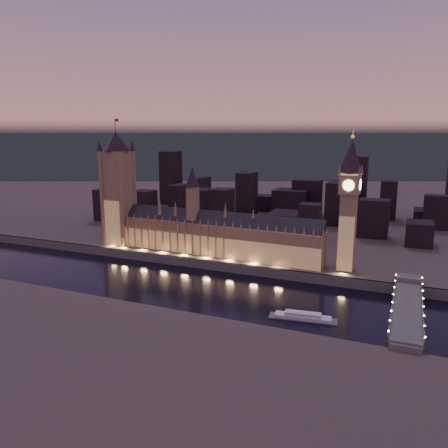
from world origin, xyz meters
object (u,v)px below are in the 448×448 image
at_px(victoria_tower, 118,183).
at_px(elizabeth_tower, 349,194).
at_px(westminster_bridge, 407,310).
at_px(river_boat, 303,317).
at_px(palace_of_westminster, 212,234).

bearing_deg(victoria_tower, elizabeth_tower, 0.00).
xyz_separation_m(victoria_tower, westminster_bridge, (265.20, -65.37, -61.90)).
relative_size(westminster_bridge, river_boat, 2.60).
xyz_separation_m(elizabeth_tower, westminster_bridge, (47.20, -65.37, -63.07)).
height_order(victoria_tower, river_boat, victoria_tower).
bearing_deg(westminster_bridge, river_boat, -156.81).
distance_m(palace_of_westminster, westminster_bridge, 178.44).
xyz_separation_m(victoria_tower, elizabeth_tower, (218.00, 0.00, 1.17)).
xyz_separation_m(palace_of_westminster, victoria_tower, (-100.35, 0.18, 41.52)).
relative_size(palace_of_westminster, elizabeth_tower, 1.84).
height_order(palace_of_westminster, elizabeth_tower, elizabeth_tower).
bearing_deg(westminster_bridge, elizabeth_tower, 125.83).
bearing_deg(victoria_tower, westminster_bridge, -13.85).
bearing_deg(palace_of_westminster, westminster_bridge, -21.58).
height_order(palace_of_westminster, river_boat, palace_of_westminster).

